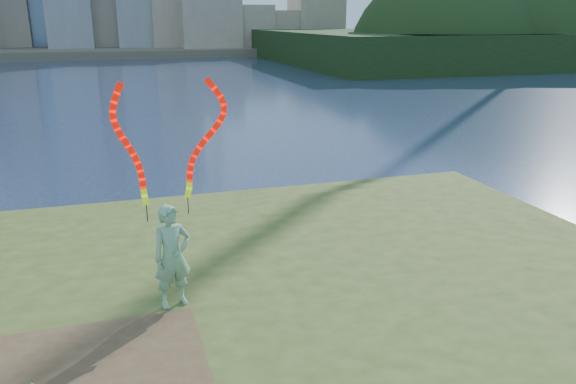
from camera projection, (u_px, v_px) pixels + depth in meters
name	position (u px, v px, depth m)	size (l,w,h in m)	color
ground	(211.00, 300.00, 11.60)	(320.00, 320.00, 0.00)	#1B2944
grassy_knoll	(234.00, 345.00, 9.40)	(20.00, 18.00, 0.80)	#364518
dirt_patch	(92.00, 376.00, 7.82)	(3.20, 3.00, 0.02)	#47331E
far_shore	(118.00, 49.00, 98.10)	(320.00, 40.00, 1.20)	#4F4939
wooded_hill	(541.00, 57.00, 83.13)	(78.00, 50.00, 63.00)	black
woman_with_ribbons	(170.00, 229.00, 9.42)	(2.05, 0.72, 4.18)	#15662B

